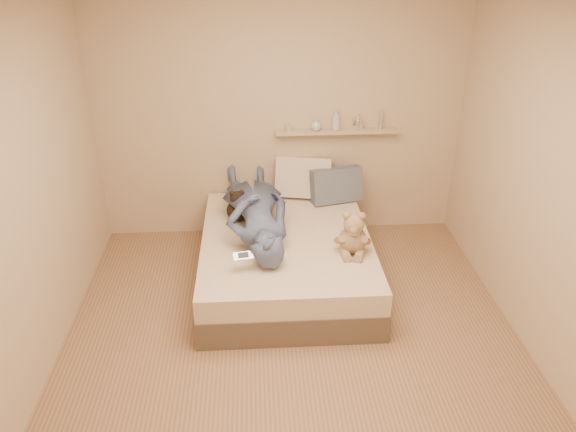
{
  "coord_description": "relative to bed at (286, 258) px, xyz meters",
  "views": [
    {
      "loc": [
        -0.25,
        -3.39,
        2.91
      ],
      "look_at": [
        0.0,
        0.65,
        0.8
      ],
      "focal_mm": 35.0,
      "sensor_mm": 36.0,
      "label": 1
    }
  ],
  "objects": [
    {
      "name": "person",
      "position": [
        -0.27,
        0.18,
        0.42
      ],
      "size": [
        0.77,
        1.64,
        0.38
      ],
      "primitive_type": "imported",
      "rotation": [
        0.0,
        0.0,
        3.27
      ],
      "color": "slate",
      "rests_on": "bed"
    },
    {
      "name": "room",
      "position": [
        0.0,
        -0.93,
        1.08
      ],
      "size": [
        3.8,
        3.8,
        3.8
      ],
      "color": "#946E4C",
      "rests_on": "ground"
    },
    {
      "name": "pillow_grey",
      "position": [
        0.54,
        0.69,
        0.4
      ],
      "size": [
        0.53,
        0.31,
        0.36
      ],
      "primitive_type": "cube",
      "rotation": [
        -0.18,
        0.0,
        0.24
      ],
      "color": "slate",
      "rests_on": "bed"
    },
    {
      "name": "dark_plush",
      "position": [
        -0.43,
        0.33,
        0.36
      ],
      "size": [
        0.2,
        0.2,
        0.31
      ],
      "color": "black",
      "rests_on": "bed"
    },
    {
      "name": "bed",
      "position": [
        0.0,
        0.0,
        0.0
      ],
      "size": [
        1.5,
        1.9,
        0.45
      ],
      "color": "brown",
      "rests_on": "floor"
    },
    {
      "name": "game_console",
      "position": [
        -0.37,
        -0.54,
        0.37
      ],
      "size": [
        0.17,
        0.09,
        0.05
      ],
      "color": "#AAABB0",
      "rests_on": "bed"
    },
    {
      "name": "shelf_bottles",
      "position": [
        0.53,
        0.91,
        0.97
      ],
      "size": [
        0.95,
        0.14,
        0.21
      ],
      "color": "#BEB8A3",
      "rests_on": "wall_shelf"
    },
    {
      "name": "pillow_cream",
      "position": [
        0.23,
        0.83,
        0.43
      ],
      "size": [
        0.59,
        0.38,
        0.43
      ],
      "primitive_type": "cube",
      "rotation": [
        -0.34,
        0.0,
        -0.19
      ],
      "color": "beige",
      "rests_on": "bed"
    },
    {
      "name": "wall_shelf",
      "position": [
        0.55,
        0.91,
        0.88
      ],
      "size": [
        1.2,
        0.12,
        0.03
      ],
      "primitive_type": "cube",
      "color": "tan",
      "rests_on": "wall_back"
    },
    {
      "name": "teddy_bear",
      "position": [
        0.54,
        -0.31,
        0.39
      ],
      "size": [
        0.32,
        0.31,
        0.39
      ],
      "color": "#9F7557",
      "rests_on": "bed"
    }
  ]
}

